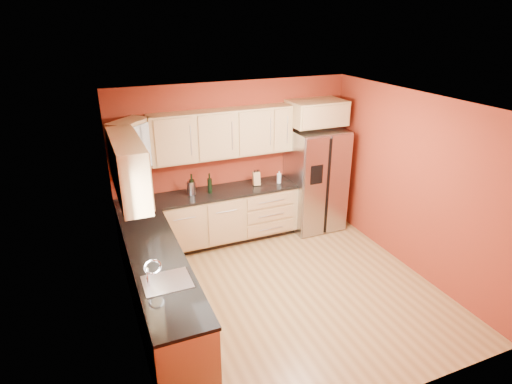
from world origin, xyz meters
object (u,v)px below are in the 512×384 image
(refrigerator, at_px, (315,179))
(canister_left, at_px, (191,188))
(wine_bottle_a, at_px, (192,184))
(knife_block, at_px, (256,178))
(soap_dispenser, at_px, (279,177))

(refrigerator, height_order, canister_left, refrigerator)
(canister_left, height_order, wine_bottle_a, wine_bottle_a)
(canister_left, height_order, knife_block, knife_block)
(refrigerator, xyz_separation_m, wine_bottle_a, (-2.17, 0.10, 0.20))
(refrigerator, relative_size, canister_left, 8.27)
(refrigerator, height_order, soap_dispenser, refrigerator)
(canister_left, xyz_separation_m, knife_block, (1.11, -0.02, 0.00))
(refrigerator, bearing_deg, wine_bottle_a, 177.42)
(wine_bottle_a, bearing_deg, soap_dispenser, -2.92)
(knife_block, xyz_separation_m, soap_dispenser, (0.38, -0.07, -0.01))
(wine_bottle_a, xyz_separation_m, soap_dispenser, (1.48, -0.08, -0.07))
(refrigerator, height_order, wine_bottle_a, refrigerator)
(wine_bottle_a, relative_size, soap_dispenser, 1.67)
(wine_bottle_a, distance_m, soap_dispenser, 1.48)
(refrigerator, relative_size, wine_bottle_a, 5.16)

